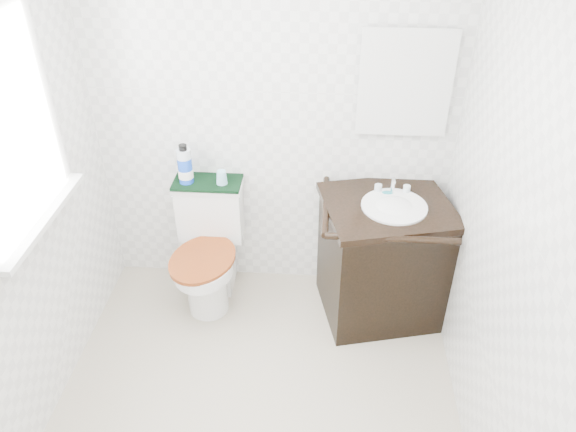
# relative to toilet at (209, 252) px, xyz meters

# --- Properties ---
(floor) EXTENTS (2.40, 2.40, 0.00)m
(floor) POSITION_rel_toilet_xyz_m (0.40, -0.97, -0.35)
(floor) COLOR #ADA18B
(floor) RESTS_ON ground
(wall_back) EXTENTS (2.40, 0.00, 2.40)m
(wall_back) POSITION_rel_toilet_xyz_m (0.40, 0.23, 0.85)
(wall_back) COLOR silver
(wall_back) RESTS_ON ground
(wall_right) EXTENTS (0.00, 2.40, 2.40)m
(wall_right) POSITION_rel_toilet_xyz_m (1.50, -0.97, 0.85)
(wall_right) COLOR silver
(wall_right) RESTS_ON ground
(window) EXTENTS (0.02, 0.70, 0.90)m
(window) POSITION_rel_toilet_xyz_m (-0.67, -0.72, 1.20)
(window) COLOR white
(window) RESTS_ON wall_left
(mirror) EXTENTS (0.50, 0.02, 0.60)m
(mirror) POSITION_rel_toilet_xyz_m (1.15, 0.21, 1.10)
(mirror) COLOR silver
(mirror) RESTS_ON wall_back
(toilet) EXTENTS (0.48, 0.67, 0.80)m
(toilet) POSITION_rel_toilet_xyz_m (0.00, 0.00, 0.00)
(toilet) COLOR white
(toilet) RESTS_ON floor
(vanity) EXTENTS (0.86, 0.78, 0.92)m
(vanity) POSITION_rel_toilet_xyz_m (1.11, -0.06, 0.08)
(vanity) COLOR black
(vanity) RESTS_ON floor
(trash_bin) EXTENTS (0.24, 0.21, 0.31)m
(trash_bin) POSITION_rel_toilet_xyz_m (0.85, 0.13, -0.19)
(trash_bin) COLOR silver
(trash_bin) RESTS_ON floor
(towel) EXTENTS (0.42, 0.22, 0.02)m
(towel) POSITION_rel_toilet_xyz_m (0.00, 0.12, 0.46)
(towel) COLOR black
(towel) RESTS_ON toilet
(mouthwash_bottle) EXTENTS (0.09, 0.09, 0.25)m
(mouthwash_bottle) POSITION_rel_toilet_xyz_m (-0.12, 0.10, 0.58)
(mouthwash_bottle) COLOR blue
(mouthwash_bottle) RESTS_ON towel
(cup) EXTENTS (0.07, 0.07, 0.09)m
(cup) POSITION_rel_toilet_xyz_m (0.10, 0.10, 0.51)
(cup) COLOR #87C1DD
(cup) RESTS_ON towel
(soap_bar) EXTENTS (0.07, 0.05, 0.02)m
(soap_bar) POSITION_rel_toilet_xyz_m (1.10, 0.04, 0.48)
(soap_bar) COLOR #17656E
(soap_bar) RESTS_ON vanity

